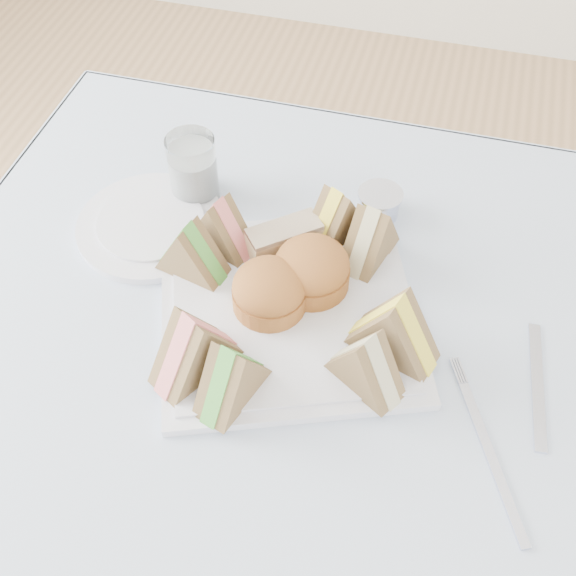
# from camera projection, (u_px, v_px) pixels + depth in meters

# --- Properties ---
(table) EXTENTS (0.90, 0.90, 0.74)m
(table) POSITION_uv_depth(u_px,v_px,m) (300.00, 519.00, 1.11)
(table) COLOR brown
(table) RESTS_ON floor
(tablecloth) EXTENTS (1.02, 1.02, 0.01)m
(tablecloth) POSITION_uv_depth(u_px,v_px,m) (305.00, 392.00, 0.82)
(tablecloth) COLOR #93A5C8
(tablecloth) RESTS_ON table
(serving_plate) EXTENTS (0.40, 0.40, 0.01)m
(serving_plate) POSITION_uv_depth(u_px,v_px,m) (288.00, 311.00, 0.88)
(serving_plate) COLOR silver
(serving_plate) RESTS_ON tablecloth
(sandwich_fl_a) EXTENTS (0.10, 0.12, 0.09)m
(sandwich_fl_a) POSITION_uv_depth(u_px,v_px,m) (193.00, 343.00, 0.79)
(sandwich_fl_a) COLOR brown
(sandwich_fl_a) RESTS_ON serving_plate
(sandwich_fl_b) EXTENTS (0.07, 0.10, 0.08)m
(sandwich_fl_b) POSITION_uv_depth(u_px,v_px,m) (231.00, 372.00, 0.77)
(sandwich_fl_b) COLOR brown
(sandwich_fl_b) RESTS_ON serving_plate
(sandwich_fr_a) EXTENTS (0.11, 0.08, 0.09)m
(sandwich_fr_a) POSITION_uv_depth(u_px,v_px,m) (395.00, 325.00, 0.80)
(sandwich_fr_a) COLOR brown
(sandwich_fr_a) RESTS_ON serving_plate
(sandwich_fr_b) EXTENTS (0.10, 0.08, 0.08)m
(sandwich_fr_b) POSITION_uv_depth(u_px,v_px,m) (367.00, 360.00, 0.78)
(sandwich_fr_b) COLOR brown
(sandwich_fr_b) RESTS_ON serving_plate
(sandwich_bl_a) EXTENTS (0.10, 0.06, 0.08)m
(sandwich_bl_a) POSITION_uv_depth(u_px,v_px,m) (191.00, 248.00, 0.89)
(sandwich_bl_a) COLOR brown
(sandwich_bl_a) RESTS_ON serving_plate
(sandwich_bl_b) EXTENTS (0.10, 0.07, 0.08)m
(sandwich_bl_b) POSITION_uv_depth(u_px,v_px,m) (221.00, 224.00, 0.91)
(sandwich_bl_b) COLOR brown
(sandwich_bl_b) RESTS_ON serving_plate
(sandwich_br_a) EXTENTS (0.07, 0.10, 0.08)m
(sandwich_br_a) POSITION_uv_depth(u_px,v_px,m) (371.00, 233.00, 0.90)
(sandwich_br_a) COLOR brown
(sandwich_br_a) RESTS_ON serving_plate
(sandwich_br_b) EXTENTS (0.08, 0.10, 0.08)m
(sandwich_br_b) POSITION_uv_depth(u_px,v_px,m) (336.00, 214.00, 0.92)
(sandwich_br_b) COLOR brown
(sandwich_br_b) RESTS_ON serving_plate
(scone_left) EXTENTS (0.12, 0.12, 0.06)m
(scone_left) POSITION_uv_depth(u_px,v_px,m) (269.00, 290.00, 0.86)
(scone_left) COLOR #A9612D
(scone_left) RESTS_ON serving_plate
(scone_right) EXTENTS (0.13, 0.13, 0.06)m
(scone_right) POSITION_uv_depth(u_px,v_px,m) (312.00, 269.00, 0.88)
(scone_right) COLOR #A9612D
(scone_right) RESTS_ON serving_plate
(pastry_slice) EXTENTS (0.10, 0.09, 0.04)m
(pastry_slice) POSITION_uv_depth(u_px,v_px,m) (284.00, 240.00, 0.92)
(pastry_slice) COLOR beige
(pastry_slice) RESTS_ON serving_plate
(side_plate) EXTENTS (0.22, 0.22, 0.01)m
(side_plate) POSITION_uv_depth(u_px,v_px,m) (151.00, 226.00, 0.98)
(side_plate) COLOR silver
(side_plate) RESTS_ON tablecloth
(water_glass) EXTENTS (0.07, 0.07, 0.10)m
(water_glass) POSITION_uv_depth(u_px,v_px,m) (193.00, 169.00, 0.98)
(water_glass) COLOR white
(water_glass) RESTS_ON tablecloth
(tea_strainer) EXTENTS (0.07, 0.07, 0.03)m
(tea_strainer) POSITION_uv_depth(u_px,v_px,m) (379.00, 205.00, 0.98)
(tea_strainer) COLOR silver
(tea_strainer) RESTS_ON tablecloth
(knife) EXTENTS (0.03, 0.17, 0.00)m
(knife) POSITION_uv_depth(u_px,v_px,m) (537.00, 385.00, 0.82)
(knife) COLOR silver
(knife) RESTS_ON tablecloth
(fork) EXTENTS (0.09, 0.18, 0.00)m
(fork) POSITION_uv_depth(u_px,v_px,m) (492.00, 460.00, 0.76)
(fork) COLOR silver
(fork) RESTS_ON tablecloth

